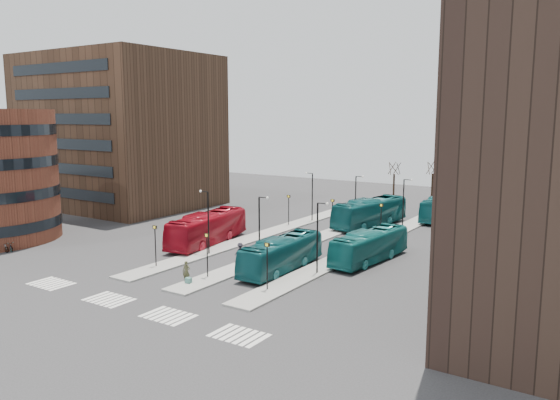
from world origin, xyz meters
The scene contains 21 objects.
ground centered at (0.00, 0.00, 0.00)m, with size 160.00×160.00×0.00m, color #2B2B2D.
island_left centered at (-4.00, 30.00, 0.07)m, with size 2.50×45.00×0.15m, color gray.
island_mid centered at (2.00, 30.00, 0.07)m, with size 2.50×45.00×0.15m, color gray.
island_right centered at (8.00, 30.00, 0.07)m, with size 2.50×45.00×0.15m, color gray.
suitcase centered at (1.46, 9.84, 0.28)m, with size 0.45×0.36×0.57m, color #1C2E9D.
red_bus centered at (-6.52, 21.44, 1.67)m, with size 2.81×11.99×3.34m, color maroon.
teal_bus_a centered at (5.41, 17.38, 1.47)m, with size 2.48×10.58×2.95m, color #115459.
teal_bus_b centered at (3.92, 39.35, 1.70)m, with size 2.86×12.24×3.41m, color #12565A.
teal_bus_c centered at (10.60, 24.32, 1.47)m, with size 2.48×10.59×2.95m, color #166F6E.
teal_bus_d centered at (10.09, 48.39, 1.59)m, with size 2.67×11.42×3.18m, color #146065.
traveller centered at (0.80, 10.32, 0.86)m, with size 0.63×0.41×1.72m, color #444328.
commuter_a centered at (-6.23, 18.66, 0.90)m, with size 0.87×0.68×1.80m, color black.
commuter_b centered at (2.40, 15.56, 0.86)m, with size 1.01×0.42×1.73m, color black.
commuter_c centered at (0.40, 18.01, 0.84)m, with size 1.08×0.62×1.68m, color black.
bicycle_mid centered at (-21.00, 7.61, 0.48)m, with size 0.45×1.59×0.95m, color gray.
bicycle_far centered at (-21.00, 8.17, 0.47)m, with size 0.62×1.78×0.93m, color gray.
crosswalk_stripes centered at (1.75, 4.00, 0.01)m, with size 22.35×2.40×0.01m.
office_block centered at (-34.00, 33.98, 11.00)m, with size 25.00×20.12×22.00m.
sign_poles centered at (1.60, 23.00, 2.41)m, with size 12.45×22.12×3.65m.
lamp_posts centered at (2.64, 28.00, 3.58)m, with size 14.04×20.24×6.12m.
bare_trees centered at (2.67, 62.67, 2.72)m, with size 10.97×8.14×5.90m.
Camera 1 is at (30.56, -21.22, 13.38)m, focal length 35.00 mm.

